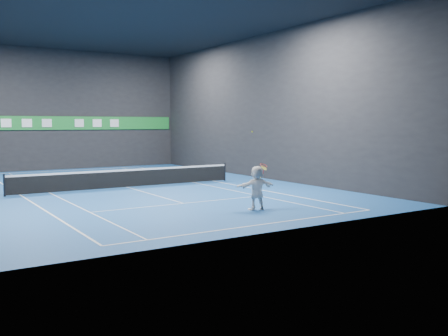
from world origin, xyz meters
TOP-DOWN VIEW (x-y plane):
  - ground at (0.00, 0.00)m, footprint 26.00×26.00m
  - ceiling at (0.00, 0.00)m, footprint 26.00×26.00m
  - wall_back at (0.00, 13.00)m, footprint 18.00×0.10m
  - wall_front at (0.00, -13.00)m, footprint 18.00×0.10m
  - wall_right at (9.00, 0.00)m, footprint 0.10×26.00m
  - baseline_near at (0.00, -11.89)m, footprint 10.98×0.08m
  - baseline_far at (0.00, 11.89)m, footprint 10.98×0.08m
  - sideline_doubles_left at (-5.49, 0.00)m, footprint 0.08×23.78m
  - sideline_doubles_right at (5.49, 0.00)m, footprint 0.08×23.78m
  - sideline_singles_left at (-4.11, 0.00)m, footprint 0.06×23.78m
  - sideline_singles_right at (4.11, 0.00)m, footprint 0.06×23.78m
  - service_line_near at (0.00, -6.40)m, footprint 8.23×0.06m
  - service_line_far at (0.00, 6.40)m, footprint 8.23×0.06m
  - center_service_line at (0.00, 0.00)m, footprint 0.06×12.80m
  - player at (1.73, -9.39)m, footprint 1.70×0.75m
  - tennis_ball at (1.65, -9.17)m, footprint 0.06×0.06m
  - tennis_net at (0.00, 0.00)m, footprint 12.50×0.10m
  - sponsor_banner at (0.00, 12.93)m, footprint 17.64×0.11m
  - tennis_racket at (2.09, -9.35)m, footprint 0.43×0.41m

SIDE VIEW (x-z plane):
  - ground at x=0.00m, z-range 0.00..0.00m
  - baseline_near at x=0.00m, z-range 0.00..0.01m
  - baseline_far at x=0.00m, z-range 0.00..0.01m
  - sideline_doubles_left at x=-5.49m, z-range 0.00..0.01m
  - sideline_doubles_right at x=5.49m, z-range 0.00..0.01m
  - sideline_singles_left at x=-4.11m, z-range 0.00..0.01m
  - sideline_singles_right at x=4.11m, z-range 0.00..0.01m
  - service_line_near at x=0.00m, z-range 0.00..0.01m
  - service_line_far at x=0.00m, z-range 0.00..0.01m
  - center_service_line at x=0.00m, z-range 0.00..0.01m
  - tennis_net at x=0.00m, z-range 0.00..1.07m
  - player at x=1.73m, z-range 0.00..1.77m
  - tennis_racket at x=2.09m, z-range 1.39..2.01m
  - tennis_ball at x=1.65m, z-range 3.09..3.15m
  - sponsor_banner at x=0.00m, z-range 3.00..4.00m
  - wall_back at x=0.00m, z-range 0.00..9.00m
  - wall_front at x=0.00m, z-range 0.00..9.00m
  - wall_right at x=9.00m, z-range 0.00..9.00m
  - ceiling at x=0.00m, z-range 9.00..9.00m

